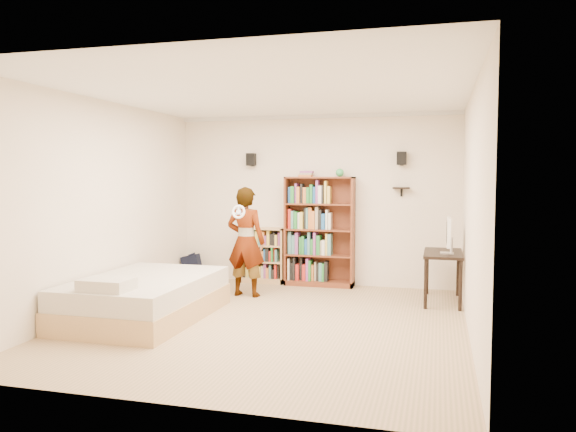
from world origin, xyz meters
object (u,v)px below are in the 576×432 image
daybed (145,293)px  person (246,242)px  tall_bookshelf (319,231)px  low_bookshelf (263,255)px  computer_desk (443,277)px

daybed → person: bearing=63.4°
tall_bookshelf → low_bookshelf: 1.03m
daybed → tall_bookshelf: bearing=57.4°
computer_desk → person: bearing=-173.2°
tall_bookshelf → daybed: size_ratio=0.80×
tall_bookshelf → computer_desk: size_ratio=1.69×
tall_bookshelf → computer_desk: tall_bookshelf is taller
tall_bookshelf → computer_desk: bearing=-20.3°
low_bookshelf → person: person is taller
tall_bookshelf → daybed: bearing=-122.6°
tall_bookshelf → low_bookshelf: size_ratio=1.92×
daybed → low_bookshelf: bearing=74.9°
tall_bookshelf → daybed: 3.08m
person → tall_bookshelf: bearing=-125.1°
tall_bookshelf → computer_desk: 2.07m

